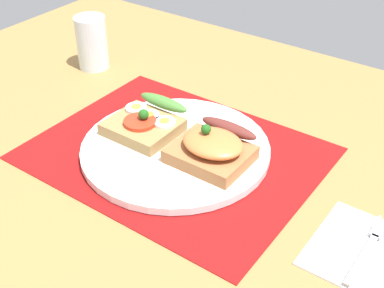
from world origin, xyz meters
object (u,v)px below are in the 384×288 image
drinking_glass (92,43)px  napkin (369,253)px  sandwich_salmon (213,147)px  plate (175,149)px  sandwich_egg_tomato (147,122)px  fork (369,247)px

drinking_glass → napkin: bearing=-15.6°
napkin → sandwich_salmon: bearing=171.8°
plate → sandwich_salmon: size_ratio=2.59×
sandwich_egg_tomato → napkin: bearing=-6.3°
sandwich_salmon → plate: bearing=-175.8°
plate → napkin: plate is taller
plate → sandwich_salmon: bearing=4.2°
drinking_glass → plate: bearing=-24.8°
plate → napkin: 30.69cm
napkin → drinking_glass: drinking_glass is taller
sandwich_salmon → fork: (23.98, -3.08, -2.72)cm
sandwich_egg_tomato → fork: sandwich_egg_tomato is taller
sandwich_salmon → napkin: (24.24, -3.50, -3.18)cm
plate → drinking_glass: drinking_glass is taller
sandwich_egg_tomato → sandwich_salmon: sandwich_salmon is taller
plate → drinking_glass: (-30.22, 13.98, 4.12)cm
plate → sandwich_salmon: (6.30, 0.47, 2.59)cm
fork → napkin: bearing=-58.2°
napkin → drinking_glass: size_ratio=1.31×
plate → fork: plate is taller
plate → drinking_glass: size_ratio=2.78×
sandwich_egg_tomato → plate: bearing=-9.2°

